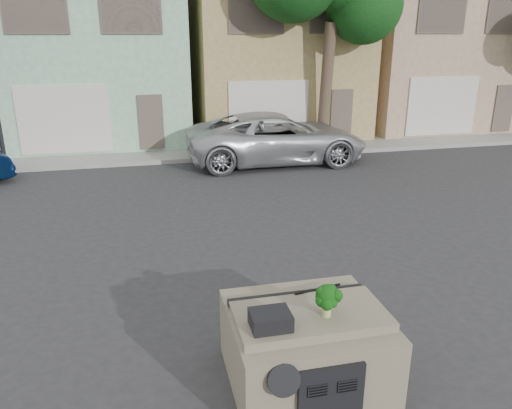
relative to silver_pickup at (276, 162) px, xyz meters
name	(u,v)px	position (x,y,z in m)	size (l,w,h in m)	color
ground_plane	(255,278)	(-2.71, -8.40, 0.00)	(120.00, 120.00, 0.00)	#303033
sidewalk	(194,151)	(-2.71, 2.10, 0.07)	(40.00, 3.00, 0.15)	gray
townhouse_mint	(96,47)	(-6.21, 6.10, 3.77)	(7.20, 8.20, 7.55)	#98C8A6
townhouse_tan	(269,46)	(1.29, 6.10, 3.77)	(7.20, 8.20, 7.55)	tan
townhouse_beige	(420,45)	(8.79, 6.10, 3.77)	(7.20, 8.20, 7.55)	tan
silver_pickup	(276,162)	(0.00, 0.00, 0.00)	(2.91, 6.32, 1.76)	silver
tree_near	(328,36)	(2.29, 1.40, 4.25)	(4.40, 4.00, 8.50)	#124013
car_dashboard	(306,343)	(-2.71, -11.40, 0.56)	(2.00, 1.80, 1.12)	#78705A
instrument_hump	(270,320)	(-3.29, -11.75, 1.22)	(0.48, 0.38, 0.20)	black
wiper_arm	(318,289)	(-2.43, -11.02, 1.13)	(0.70, 0.03, 0.02)	black
broccoli	(327,300)	(-2.55, -11.67, 1.34)	(0.36, 0.36, 0.43)	#0D3A0B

